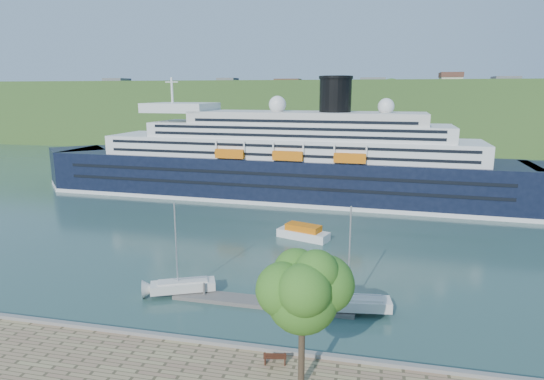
{
  "coord_description": "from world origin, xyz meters",
  "views": [
    {
      "loc": [
        10.88,
        -30.57,
        20.32
      ],
      "look_at": [
        -2.55,
        30.0,
        6.81
      ],
      "focal_mm": 30.0,
      "sensor_mm": 36.0,
      "label": 1
    }
  ],
  "objects": [
    {
      "name": "ground",
      "position": [
        0.0,
        0.0,
        0.0
      ],
      "size": [
        400.0,
        400.0,
        0.0
      ],
      "primitive_type": "plane",
      "color": "#284841",
      "rests_on": "ground"
    },
    {
      "name": "far_hillside",
      "position": [
        0.0,
        145.0,
        12.0
      ],
      "size": [
        400.0,
        50.0,
        24.0
      ],
      "primitive_type": "cube",
      "color": "#365A24",
      "rests_on": "ground"
    },
    {
      "name": "quay_coping",
      "position": [
        0.0,
        -0.2,
        1.15
      ],
      "size": [
        220.0,
        0.5,
        0.3
      ],
      "primitive_type": "cube",
      "color": "slate",
      "rests_on": "promenade"
    },
    {
      "name": "cruise_ship",
      "position": [
        -6.91,
        54.43,
        11.56
      ],
      "size": [
        103.5,
        19.34,
        23.12
      ],
      "primitive_type": null,
      "rotation": [
        0.0,
        0.0,
        -0.04
      ],
      "color": "black",
      "rests_on": "ground"
    },
    {
      "name": "park_bench",
      "position": [
        4.7,
        -1.73,
        1.55
      ],
      "size": [
        1.82,
        1.0,
        1.1
      ],
      "primitive_type": null,
      "rotation": [
        0.0,
        0.0,
        0.18
      ],
      "color": "#3F1D12",
      "rests_on": "promenade"
    },
    {
      "name": "promenade_tree",
      "position": [
        6.95,
        -3.84,
        6.23
      ],
      "size": [
        6.32,
        6.32,
        10.46
      ],
      "primitive_type": null,
      "color": "#32681B",
      "rests_on": "promenade"
    },
    {
      "name": "floating_pontoon",
      "position": [
        1.07,
        9.13,
        0.2
      ],
      "size": [
        17.96,
        2.44,
        0.4
      ],
      "primitive_type": null,
      "rotation": [
        0.0,
        0.0,
        -0.01
      ],
      "color": "slate",
      "rests_on": "ground"
    },
    {
      "name": "sailboat_white_near",
      "position": [
        -7.29,
        9.5,
        4.61
      ],
      "size": [
        7.32,
        4.71,
        9.21
      ],
      "primitive_type": null,
      "rotation": [
        0.0,
        0.0,
        0.42
      ],
      "color": "silver",
      "rests_on": "ground"
    },
    {
      "name": "sailboat_white_far",
      "position": [
        9.82,
        9.2,
        4.93
      ],
      "size": [
        7.85,
        3.1,
        9.86
      ],
      "primitive_type": null,
      "rotation": [
        0.0,
        0.0,
        0.13
      ],
      "color": "silver",
      "rests_on": "ground"
    },
    {
      "name": "tender_launch",
      "position": [
        1.95,
        30.05,
        1.02
      ],
      "size": [
        7.81,
        4.78,
        2.04
      ],
      "primitive_type": null,
      "rotation": [
        0.0,
        0.0,
        -0.33
      ],
      "color": "orange",
      "rests_on": "ground"
    }
  ]
}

